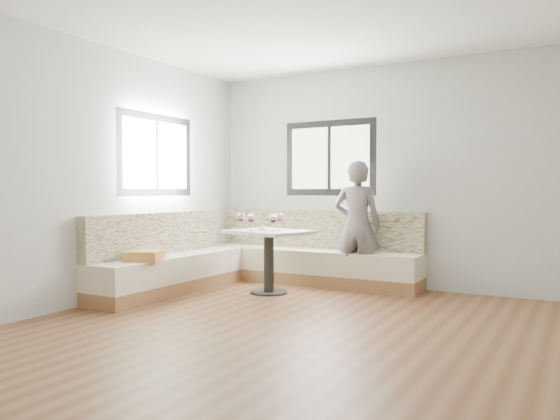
# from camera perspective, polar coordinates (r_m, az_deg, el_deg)

# --- Properties ---
(room) EXTENTS (5.01, 5.01, 2.81)m
(room) POSITION_cam_1_polar(r_m,az_deg,el_deg) (4.76, 2.27, 4.42)
(room) COLOR brown
(room) RESTS_ON ground
(banquette) EXTENTS (2.90, 2.80, 0.95)m
(banquette) POSITION_cam_1_polar(r_m,az_deg,el_deg) (6.91, -3.03, -5.31)
(banquette) COLOR #996740
(banquette) RESTS_ON ground
(table) EXTENTS (1.06, 0.91, 0.75)m
(table) POSITION_cam_1_polar(r_m,az_deg,el_deg) (6.46, -1.18, -3.78)
(table) COLOR black
(table) RESTS_ON ground
(person) EXTENTS (0.63, 0.46, 1.58)m
(person) POSITION_cam_1_polar(r_m,az_deg,el_deg) (6.77, 8.08, -1.57)
(person) COLOR #62595D
(person) RESTS_ON ground
(olive_ramekin) EXTENTS (0.10, 0.10, 0.04)m
(olive_ramekin) POSITION_cam_1_polar(r_m,az_deg,el_deg) (6.52, -1.91, -1.91)
(olive_ramekin) COLOR white
(olive_ramekin) RESTS_ON table
(wine_glass_a) EXTENTS (0.09, 0.09, 0.21)m
(wine_glass_a) POSITION_cam_1_polar(r_m,az_deg,el_deg) (6.53, -4.10, -0.79)
(wine_glass_a) COLOR white
(wine_glass_a) RESTS_ON table
(wine_glass_b) EXTENTS (0.09, 0.09, 0.21)m
(wine_glass_b) POSITION_cam_1_polar(r_m,az_deg,el_deg) (6.34, -3.03, -0.87)
(wine_glass_b) COLOR white
(wine_glass_b) RESTS_ON table
(wine_glass_c) EXTENTS (0.09, 0.09, 0.21)m
(wine_glass_c) POSITION_cam_1_polar(r_m,az_deg,el_deg) (6.20, -0.70, -0.93)
(wine_glass_c) COLOR white
(wine_glass_c) RESTS_ON table
(wine_glass_d) EXTENTS (0.09, 0.09, 0.21)m
(wine_glass_d) POSITION_cam_1_polar(r_m,az_deg,el_deg) (6.51, -0.08, -0.79)
(wine_glass_d) COLOR white
(wine_glass_d) RESTS_ON table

